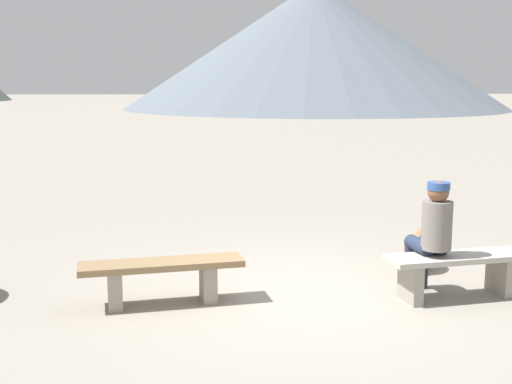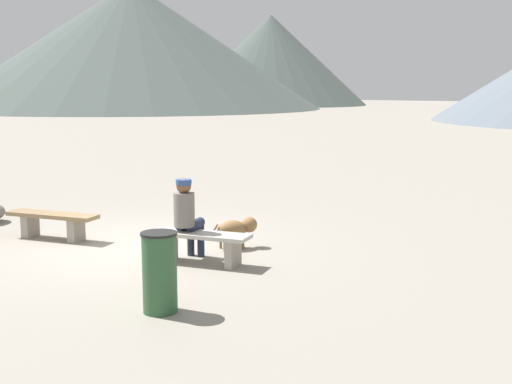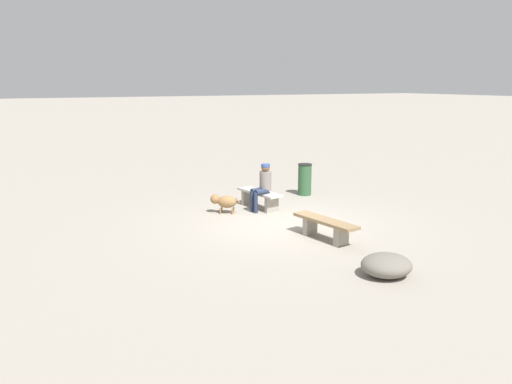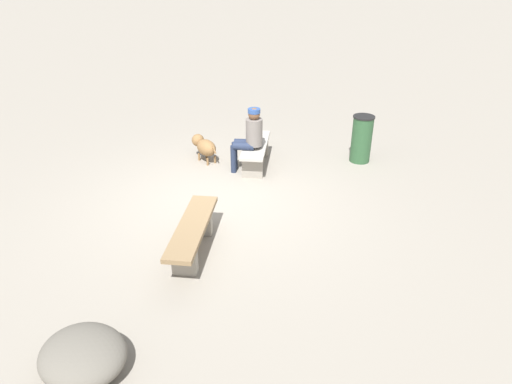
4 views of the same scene
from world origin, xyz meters
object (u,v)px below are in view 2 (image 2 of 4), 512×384
Objects in this scene: bench_right at (200,242)px; seated_person at (187,213)px; bench_left at (53,221)px; dog at (236,229)px; trash_bin at (160,272)px.

seated_person is at bearing 160.86° from bench_right.
seated_person reaches higher than bench_right.
dog is (3.07, 1.05, -0.00)m from bench_left.
dog is at bearing 66.97° from seated_person.
dog is at bearing 9.58° from bench_left.
bench_right is 2.15m from trash_bin.
bench_left is 2.53× the size of dog.
trash_bin is (1.08, -2.03, -0.26)m from seated_person.
seated_person is (-0.27, 0.05, 0.42)m from bench_right.
bench_left is 1.36× the size of seated_person.
trash_bin is at bearing -128.61° from dog.
seated_person is 1.33× the size of trash_bin.
dog is at bearing 105.66° from trash_bin.
bench_right is (3.11, -0.03, 0.01)m from bench_left.
bench_left is at bearing 144.58° from dog.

